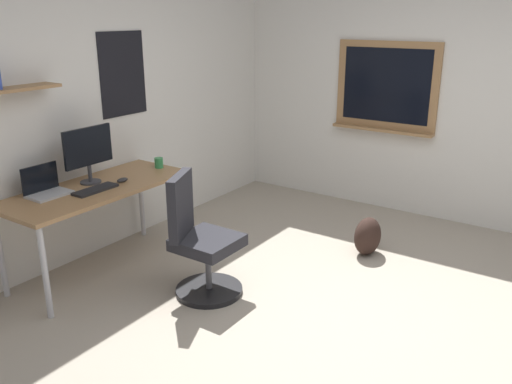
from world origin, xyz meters
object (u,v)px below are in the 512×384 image
Objects in this scene: computer_mouse at (122,180)px; coffee_mug at (159,163)px; laptop at (46,188)px; desk at (97,194)px; monitor_primary at (88,151)px; backpack at (368,236)px; keyboard at (95,190)px; office_chair at (200,244)px.

computer_mouse is 1.13× the size of coffee_mug.
laptop is at bearing 156.75° from computer_mouse.
laptop is (-0.35, 0.16, 0.12)m from desk.
backpack is at bearing -50.53° from monitor_primary.
laptop is 2.98× the size of computer_mouse.
laptop is at bearing 169.72° from coffee_mug.
laptop is 0.37m from keyboard.
desk is 2.36m from backpack.
computer_mouse is at bearing 129.34° from backpack.
keyboard is at bearing -40.95° from laptop.
office_chair is 0.91m from computer_mouse.
backpack is at bearing -45.26° from keyboard.
keyboard is (0.27, -0.24, -0.04)m from laptop.
desk is at bearing 157.67° from computer_mouse.
monitor_primary is 4.46× the size of computer_mouse.
coffee_mug is (1.04, -0.19, -0.01)m from laptop.
desk is 4.24× the size of keyboard.
keyboard reaches higher than backpack.
computer_mouse is at bearing -49.50° from monitor_primary.
backpack is (1.62, -1.64, -0.58)m from keyboard.
desk is at bearing 131.91° from backpack.
laptop is 0.90× the size of backpack.
office_chair reaches higher than coffee_mug.
office_chair reaches higher than computer_mouse.
backpack is (1.34, -1.64, -0.59)m from computer_mouse.
monitor_primary reaches higher than keyboard.
coffee_mug reaches higher than desk.
computer_mouse is (0.20, -0.08, 0.09)m from desk.
desk is 17.05× the size of coffee_mug.
laptop reaches higher than desk.
coffee_mug reaches higher than backpack.
coffee_mug is at bearing -10.28° from laptop.
monitor_primary is 5.04× the size of coffee_mug.
monitor_primary reaches higher than laptop.
desk is 0.69m from coffee_mug.
monitor_primary is at bearing -7.01° from laptop.
backpack is at bearing -63.03° from coffee_mug.
laptop is 0.45m from monitor_primary.
computer_mouse is 2.19m from backpack.
laptop is at bearing 139.05° from keyboard.
backpack is (1.38, -0.79, -0.23)m from office_chair.
computer_mouse reaches higher than desk.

